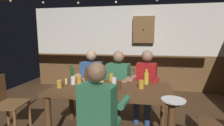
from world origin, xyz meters
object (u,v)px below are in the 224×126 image
object	(u,v)px
table_candle	(66,81)
pint_glass_7	(73,80)
chair_empty_near_left	(5,102)
plate_0	(103,91)
plate_1	(173,100)
pint_glass_2	(141,84)
pint_glass_4	(119,86)
pint_glass_8	(95,76)
bottle_2	(86,79)
bottle_1	(101,75)
dining_table	(111,94)
person_1	(117,80)
pint_glass_6	(59,84)
bottle_3	(146,78)
bottle_0	(72,73)
person_3	(100,113)
wall_dart_cabinet	(144,30)
pint_glass_5	(114,82)
person_0	(91,80)
condiment_caddy	(83,80)
pint_glass_0	(111,77)
pint_glass_1	(79,80)
person_2	(146,82)
pint_glass_3	(101,78)

from	to	relation	value
table_candle	pint_glass_7	world-z (taller)	pint_glass_7
chair_empty_near_left	plate_0	size ratio (longest dim) A/B	3.53
plate_1	pint_glass_2	bearing A→B (deg)	131.93
pint_glass_2	pint_glass_4	bearing A→B (deg)	-157.60
pint_glass_8	bottle_2	bearing A→B (deg)	-92.21
table_candle	bottle_1	size ratio (longest dim) A/B	0.32
dining_table	person_1	bearing A→B (deg)	91.12
pint_glass_2	pint_glass_6	world-z (taller)	pint_glass_2
person_1	chair_empty_near_left	bearing A→B (deg)	39.42
bottle_3	dining_table	bearing A→B (deg)	-150.43
bottle_1	pint_glass_6	size ratio (longest dim) A/B	2.21
bottle_0	plate_1	bearing A→B (deg)	-25.25
person_3	person_1	bearing A→B (deg)	100.90
pint_glass_4	pint_glass_8	world-z (taller)	pint_glass_8
wall_dart_cabinet	bottle_0	bearing A→B (deg)	-121.59
bottle_2	pint_glass_7	distance (m)	0.28
chair_empty_near_left	pint_glass_5	world-z (taller)	chair_empty_near_left
person_1	bottle_2	distance (m)	0.82
person_0	pint_glass_2	bearing A→B (deg)	141.96
table_candle	condiment_caddy	distance (m)	0.26
person_3	pint_glass_0	world-z (taller)	person_3
table_candle	bottle_0	distance (m)	0.30
pint_glass_5	dining_table	bearing A→B (deg)	-107.97
bottle_0	pint_glass_1	distance (m)	0.43
pint_glass_2	wall_dart_cabinet	world-z (taller)	wall_dart_cabinet
pint_glass_2	bottle_1	bearing A→B (deg)	155.34
bottle_0	pint_glass_5	xyz separation A→B (m)	(0.79, -0.27, -0.05)
person_2	pint_glass_4	xyz separation A→B (m)	(-0.38, -0.76, 0.13)
plate_1	bottle_0	size ratio (longest dim) A/B	1.08
dining_table	pint_glass_3	xyz separation A→B (m)	(-0.21, 0.25, 0.18)
plate_1	condiment_caddy	bearing A→B (deg)	155.27
person_3	pint_glass_7	world-z (taller)	person_3
person_2	wall_dart_cabinet	distance (m)	1.93
person_3	bottle_1	distance (m)	1.07
person_2	pint_glass_5	world-z (taller)	person_2
person_2	pint_glass_8	distance (m)	0.91
table_candle	plate_1	size ratio (longest dim) A/B	0.29
pint_glass_1	pint_glass_5	size ratio (longest dim) A/B	1.21
pint_glass_6	pint_glass_5	bearing A→B (deg)	17.14
bottle_2	pint_glass_5	size ratio (longest dim) A/B	2.31
condiment_caddy	pint_glass_7	world-z (taller)	pint_glass_7
pint_glass_6	pint_glass_8	world-z (taller)	pint_glass_8
person_0	wall_dart_cabinet	distance (m)	2.16
pint_glass_3	plate_1	bearing A→B (deg)	-31.77
bottle_2	plate_0	bearing A→B (deg)	-25.40
table_candle	plate_0	size ratio (longest dim) A/B	0.32
pint_glass_3	pint_glass_4	bearing A→B (deg)	-45.62
dining_table	pint_glass_1	bearing A→B (deg)	176.35
bottle_0	wall_dart_cabinet	bearing A→B (deg)	58.41
person_3	pint_glass_7	xyz separation A→B (m)	(-0.62, 0.75, 0.14)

